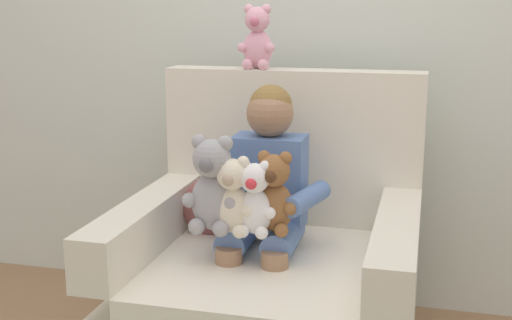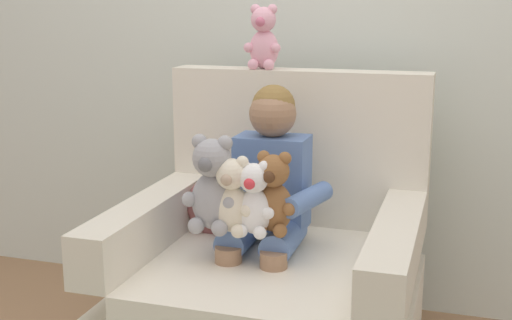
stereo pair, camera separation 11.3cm
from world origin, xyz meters
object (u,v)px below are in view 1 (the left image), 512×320
Objects in this scene: plush_cream at (232,198)px; plush_grey at (213,187)px; plush_pink_on_backrest at (257,39)px; throw_pillow at (216,207)px; plush_white at (255,200)px; plush_brown at (274,195)px; armchair at (272,283)px; seated_child at (265,190)px.

plush_cream is 0.08m from plush_grey.
throw_pillow is (-0.11, -0.23, -0.63)m from plush_pink_on_backrest.
plush_white is (0.07, 0.01, -0.01)m from plush_cream.
plush_pink_on_backrest is at bearing 107.03° from plush_brown.
plush_grey is 1.27× the size of throw_pillow.
plush_brown is at bearing -74.67° from armchair.
plush_white is 0.77× the size of plush_grey.
plush_brown is at bearing -9.40° from plush_grey.
plush_white reaches higher than throw_pillow.
plush_brown is 1.08× the size of throw_pillow.
armchair reaches higher than plush_brown.
plush_grey is at bearing 175.68° from plush_white.
throw_pillow is (-0.28, 0.26, -0.14)m from plush_brown.
plush_pink_on_backrest reaches higher than plush_white.
plush_grey is 1.18× the size of plush_brown.
seated_child reaches higher than plush_grey.
plush_pink_on_backrest reaches higher than plush_brown.
plush_white is at bearing -20.52° from plush_grey.
armchair is 0.39m from plush_brown.
throw_pillow is at bearing 85.91° from plush_grey.
plush_brown is at bearing -41.94° from throw_pillow.
seated_child reaches higher than plush_cream.
armchair is 3.96× the size of plush_cream.
plush_cream is 0.81× the size of plush_grey.
plush_pink_on_backrest is (-0.12, 0.52, 0.50)m from plush_white.
plush_grey is (-0.07, 0.01, 0.03)m from plush_cream.
seated_child is at bearing 89.67° from plush_white.
armchair is 3.78× the size of plush_brown.
armchair is 0.34m from seated_child.
plush_cream is 1.05× the size of plush_white.
plush_cream is at bearing -163.95° from plush_brown.
armchair is at bearing -73.81° from plush_pink_on_backrest.
plush_pink_on_backrest reaches higher than plush_grey.
plush_white is at bearing -148.06° from plush_brown.
seated_child is 0.62m from plush_pink_on_backrest.
plush_pink_on_backrest is (-0.11, 0.33, 0.51)m from seated_child.
plush_white is at bearing -84.21° from seated_child.
plush_pink_on_backrest reaches higher than throw_pillow.
plush_pink_on_backrest is at bearing 80.88° from plush_cream.
seated_child is at bearing 35.10° from plush_grey.
plush_cream reaches higher than plush_white.
plush_grey is at bearing -136.05° from armchair.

